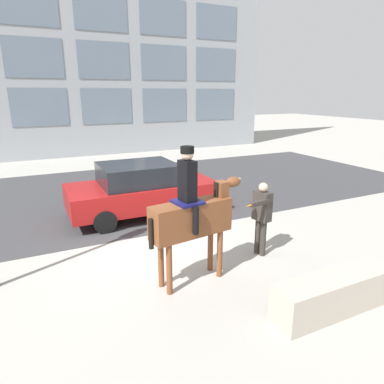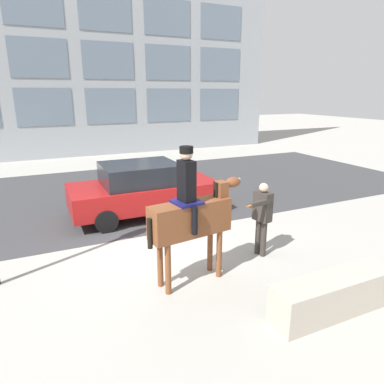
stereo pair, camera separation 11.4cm
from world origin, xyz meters
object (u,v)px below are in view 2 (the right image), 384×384
pedestrian_bystander (262,214)px  street_car_near_lane (143,189)px  mounted_horse_lead (192,215)px  planter_ledge (334,295)px

pedestrian_bystander → street_car_near_lane: size_ratio=0.39×
pedestrian_bystander → street_car_near_lane: 4.00m
mounted_horse_lead → planter_ledge: mounted_horse_lead is taller
pedestrian_bystander → street_car_near_lane: pedestrian_bystander is taller
mounted_horse_lead → pedestrian_bystander: bearing=3.0°
planter_ledge → street_car_near_lane: bearing=103.7°
pedestrian_bystander → mounted_horse_lead: bearing=-0.2°
street_car_near_lane → planter_ledge: bearing=-76.3°
planter_ledge → pedestrian_bystander: bearing=86.5°
pedestrian_bystander → planter_ledge: bearing=75.5°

